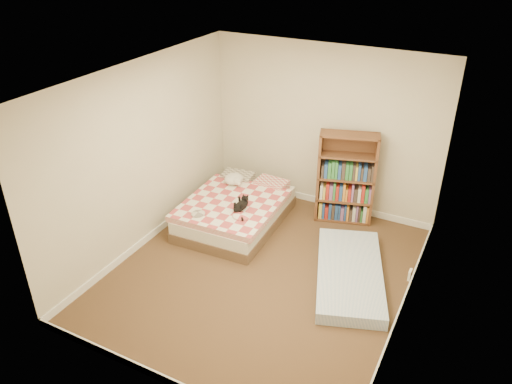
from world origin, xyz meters
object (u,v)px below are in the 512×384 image
at_px(floor_mattress, 349,273).
at_px(black_cat, 242,205).
at_px(bookshelf, 345,188).
at_px(white_dog, 234,179).
at_px(bed, 237,210).

distance_m(floor_mattress, black_cat, 1.75).
bearing_deg(black_cat, floor_mattress, -20.07).
relative_size(bookshelf, white_dog, 3.88).
relative_size(bookshelf, floor_mattress, 0.78).
bearing_deg(white_dog, bookshelf, 6.65).
bearing_deg(black_cat, bed, 122.32).
height_order(bed, floor_mattress, bed).
bearing_deg(bed, white_dog, 121.63).
bearing_deg(white_dog, black_cat, -61.71).
relative_size(bed, white_dog, 5.08).
bearing_deg(floor_mattress, bed, 145.34).
height_order(bed, black_cat, black_cat).
bearing_deg(bookshelf, floor_mattress, -84.73).
distance_m(bookshelf, white_dog, 1.67).
bearing_deg(bookshelf, white_dog, 179.66).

